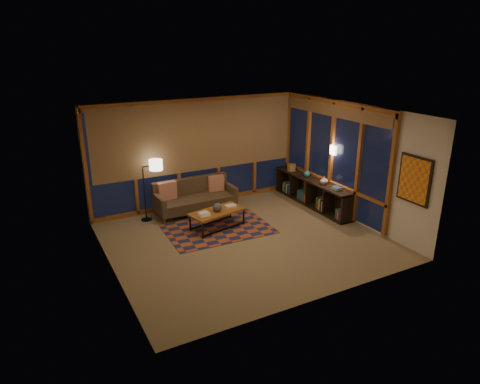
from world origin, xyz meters
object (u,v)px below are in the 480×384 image
floor_lamp (144,191)px  coffee_table (217,219)px  bookshelf (312,192)px  sofa (195,197)px

floor_lamp → coffee_table: bearing=-50.7°
coffee_table → bookshelf: 2.75m
sofa → coffee_table: sofa is taller
coffee_table → bookshelf: bookshelf is taller
sofa → coffee_table: bearing=-87.6°
sofa → coffee_table: (0.07, -1.10, -0.19)m
sofa → floor_lamp: floor_lamp is taller
coffee_table → sofa: bearing=81.0°
coffee_table → bookshelf: size_ratio=0.45×
floor_lamp → bookshelf: 4.17m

